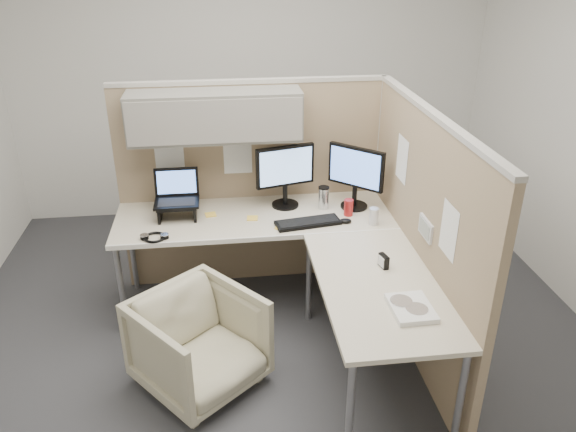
{
  "coord_description": "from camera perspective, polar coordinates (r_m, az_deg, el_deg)",
  "views": [
    {
      "loc": [
        -0.32,
        -3.1,
        2.49
      ],
      "look_at": [
        0.1,
        0.25,
        0.85
      ],
      "focal_mm": 35.0,
      "sensor_mm": 36.0,
      "label": 1
    }
  ],
  "objects": [
    {
      "name": "paper_stack",
      "position": [
        3.1,
        12.39,
        -9.11
      ],
      "size": [
        0.22,
        0.28,
        0.03
      ],
      "rotation": [
        0.0,
        0.0,
        0.02
      ],
      "color": "white",
      "rests_on": "desk"
    },
    {
      "name": "sticky_note_c",
      "position": [
        4.08,
        -7.87,
        0.15
      ],
      "size": [
        0.09,
        0.09,
        0.01
      ],
      "primitive_type": "cube",
      "rotation": [
        0.0,
        0.0,
        0.16
      ],
      "color": "yellow",
      "rests_on": "desk"
    },
    {
      "name": "sticky_note_b",
      "position": [
        3.86,
        -0.68,
        -1.16
      ],
      "size": [
        0.1,
        0.1,
        0.01
      ],
      "primitive_type": "cube",
      "rotation": [
        0.0,
        0.0,
        -0.47
      ],
      "color": "yellow",
      "rests_on": "desk"
    },
    {
      "name": "travel_mug",
      "position": [
        4.13,
        3.64,
        1.88
      ],
      "size": [
        0.08,
        0.08,
        0.17
      ],
      "color": "silver",
      "rests_on": "desk"
    },
    {
      "name": "desk",
      "position": [
        3.73,
        0.62,
        -3.06
      ],
      "size": [
        2.0,
        1.98,
        0.73
      ],
      "color": "beige",
      "rests_on": "ground"
    },
    {
      "name": "monitor_right",
      "position": [
        4.09,
        6.89,
        4.41
      ],
      "size": [
        0.35,
        0.33,
        0.47
      ],
      "rotation": [
        0.0,
        0.0,
        -0.75
      ],
      "color": "black",
      "rests_on": "desk"
    },
    {
      "name": "desk_clock",
      "position": [
        3.44,
        9.68,
        -4.54
      ],
      "size": [
        0.05,
        0.09,
        0.08
      ],
      "rotation": [
        0.0,
        0.0,
        -1.33
      ],
      "color": "black",
      "rests_on": "desk"
    },
    {
      "name": "mouse",
      "position": [
        3.95,
        5.86,
        -0.49
      ],
      "size": [
        0.09,
        0.07,
        0.03
      ],
      "primitive_type": "ellipsoid",
      "rotation": [
        0.0,
        0.0,
        -0.16
      ],
      "color": "black",
      "rests_on": "desk"
    },
    {
      "name": "soda_can_silver",
      "position": [
        4.05,
        6.17,
        0.87
      ],
      "size": [
        0.07,
        0.07,
        0.12
      ],
      "primitive_type": "cylinder",
      "color": "#B21E1E",
      "rests_on": "desk"
    },
    {
      "name": "sticky_note_d",
      "position": [
        4.0,
        -3.64,
        -0.21
      ],
      "size": [
        0.08,
        0.08,
        0.01
      ],
      "primitive_type": "cube",
      "rotation": [
        0.0,
        0.0,
        -0.1
      ],
      "color": "yellow",
      "rests_on": "desk"
    },
    {
      "name": "keyboard",
      "position": [
        3.91,
        2.03,
        -0.69
      ],
      "size": [
        0.47,
        0.22,
        0.02
      ],
      "primitive_type": "cube",
      "rotation": [
        0.0,
        0.0,
        0.16
      ],
      "color": "black",
      "rests_on": "desk"
    },
    {
      "name": "partition_back",
      "position": [
        4.17,
        -5.35,
        6.27
      ],
      "size": [
        2.0,
        0.36,
        1.63
      ],
      "color": "#9D8567",
      "rests_on": "ground"
    },
    {
      "name": "ground",
      "position": [
        3.99,
        -1.0,
        -12.71
      ],
      "size": [
        4.5,
        4.5,
        0.0
      ],
      "primitive_type": "plane",
      "color": "#313135",
      "rests_on": "ground"
    },
    {
      "name": "headphones",
      "position": [
        3.82,
        -13.4,
        -2.1
      ],
      "size": [
        0.19,
        0.16,
        0.03
      ],
      "rotation": [
        0.0,
        0.0,
        -0.05
      ],
      "color": "black",
      "rests_on": "desk"
    },
    {
      "name": "office_chair",
      "position": [
        3.52,
        -9.05,
        -12.25
      ],
      "size": [
        0.9,
        0.89,
        0.68
      ],
      "primitive_type": "imported",
      "rotation": [
        0.0,
        0.0,
        0.69
      ],
      "color": "beige",
      "rests_on": "ground"
    },
    {
      "name": "soda_can_green",
      "position": [
        3.94,
        8.72,
        -0.03
      ],
      "size": [
        0.07,
        0.07,
        0.12
      ],
      "primitive_type": "cylinder",
      "color": "silver",
      "rests_on": "desk"
    },
    {
      "name": "partition_right",
      "position": [
        3.68,
        13.11,
        -1.9
      ],
      "size": [
        0.07,
        2.03,
        1.63
      ],
      "color": "#9D8567",
      "rests_on": "ground"
    },
    {
      "name": "monitor_left",
      "position": [
        4.09,
        -0.29,
        4.56
      ],
      "size": [
        0.43,
        0.2,
        0.47
      ],
      "rotation": [
        0.0,
        0.0,
        0.26
      ],
      "color": "black",
      "rests_on": "desk"
    },
    {
      "name": "laptop_station",
      "position": [
        4.06,
        -11.21,
        1.6
      ],
      "size": [
        0.31,
        0.27,
        0.33
      ],
      "color": "black",
      "rests_on": "desk"
    }
  ]
}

